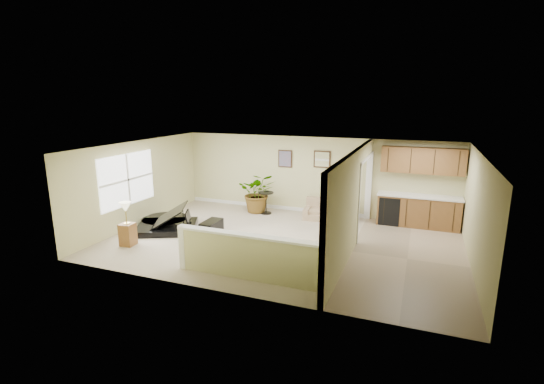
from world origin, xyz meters
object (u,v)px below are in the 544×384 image
at_px(piano_bench, 212,230).
at_px(lamp_stand, 127,227).
at_px(palm_plant, 258,193).
at_px(loveseat, 327,209).
at_px(accent_table, 266,200).
at_px(small_plant, 354,214).
at_px(piano, 168,207).

relative_size(piano_bench, lamp_stand, 0.64).
bearing_deg(palm_plant, loveseat, 2.16).
xyz_separation_m(piano_bench, lamp_stand, (-1.76, -1.22, 0.24)).
bearing_deg(piano_bench, loveseat, 48.97).
bearing_deg(accent_table, palm_plant, 166.62).
height_order(palm_plant, small_plant, palm_plant).
bearing_deg(palm_plant, accent_table, -13.38).
height_order(loveseat, lamp_stand, lamp_stand).
bearing_deg(loveseat, lamp_stand, -141.66).
relative_size(piano_bench, small_plant, 1.35).
height_order(piano_bench, loveseat, loveseat).
bearing_deg(loveseat, small_plant, -1.71).
bearing_deg(piano, palm_plant, 29.60).
distance_m(piano, accent_table, 3.20).
xyz_separation_m(piano, palm_plant, (1.77, 2.49, 0.01)).
bearing_deg(lamp_stand, palm_plant, 64.21).
bearing_deg(small_plant, piano_bench, -138.57).
xyz_separation_m(palm_plant, small_plant, (3.14, 0.14, -0.42)).
distance_m(palm_plant, small_plant, 3.17).
xyz_separation_m(piano, accent_table, (2.09, 2.41, -0.18)).
bearing_deg(piano_bench, lamp_stand, -145.26).
height_order(piano, loveseat, piano).
xyz_separation_m(piano, piano_bench, (1.59, -0.30, -0.40)).
bearing_deg(palm_plant, piano, -125.48).
relative_size(piano, small_plant, 4.31).
xyz_separation_m(piano_bench, small_plant, (3.32, 2.93, -0.01)).
distance_m(accent_table, small_plant, 2.84).
bearing_deg(accent_table, loveseat, 4.68).
height_order(palm_plant, lamp_stand, palm_plant).
relative_size(piano_bench, accent_table, 1.02).
distance_m(piano, loveseat, 4.85).
height_order(piano, accent_table, piano).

